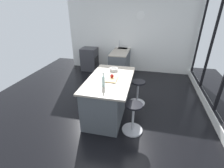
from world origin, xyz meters
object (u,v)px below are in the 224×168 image
object	(u,v)px
apple_red	(112,76)
kitchen_island	(108,95)
oven_range	(90,59)
stool_middle	(133,119)
water_bottle	(103,81)
stool_by_window	(137,93)
cutting_board	(112,79)
fruit_bowl	(114,69)

from	to	relation	value
apple_red	kitchen_island	bearing A→B (deg)	-82.74
apple_red	oven_range	bearing A→B (deg)	-150.21
oven_range	apple_red	size ratio (longest dim) A/B	10.91
stool_middle	water_bottle	xyz separation A→B (m)	(-0.12, -0.65, 0.74)
apple_red	water_bottle	size ratio (longest dim) A/B	0.26
oven_range	stool_middle	bearing A→B (deg)	33.02
stool_by_window	water_bottle	size ratio (longest dim) A/B	2.13
cutting_board	fruit_bowl	size ratio (longest dim) A/B	1.71
stool_middle	cutting_board	world-z (taller)	cutting_board
oven_range	stool_middle	world-z (taller)	oven_range
stool_by_window	fruit_bowl	distance (m)	0.92
stool_middle	kitchen_island	bearing A→B (deg)	-129.23
water_bottle	fruit_bowl	distance (m)	0.91
fruit_bowl	oven_range	bearing A→B (deg)	-146.50
water_bottle	kitchen_island	bearing A→B (deg)	-177.83
stool_by_window	cutting_board	distance (m)	1.03
cutting_board	apple_red	distance (m)	0.09
kitchen_island	fruit_bowl	distance (m)	0.69
stool_middle	apple_red	distance (m)	1.05
water_bottle	apple_red	bearing A→B (deg)	169.96
stool_middle	cutting_board	bearing A→B (deg)	-130.97
stool_middle	oven_range	bearing A→B (deg)	-146.98
kitchen_island	fruit_bowl	size ratio (longest dim) A/B	8.26
cutting_board	apple_red	size ratio (longest dim) A/B	4.40
kitchen_island	oven_range	bearing A→B (deg)	-151.82
stool_by_window	cutting_board	xyz separation A→B (m)	(0.61, -0.56, 0.62)
apple_red	water_bottle	xyz separation A→B (m)	(0.44, -0.08, 0.06)
cutting_board	apple_red	world-z (taller)	apple_red
cutting_board	fruit_bowl	xyz separation A→B (m)	(-0.54, -0.08, 0.03)
oven_range	cutting_board	size ratio (longest dim) A/B	2.48
stool_by_window	apple_red	bearing A→B (deg)	-47.11
kitchen_island	stool_by_window	distance (m)	0.88
oven_range	stool_middle	distance (m)	3.94
stool_by_window	kitchen_island	bearing A→B (deg)	-50.77
apple_red	cutting_board	bearing A→B (deg)	12.87
stool_middle	apple_red	world-z (taller)	apple_red
cutting_board	water_bottle	bearing A→B (deg)	-14.48
cutting_board	water_bottle	size ratio (longest dim) A/B	1.15
water_bottle	fruit_bowl	bearing A→B (deg)	179.24
stool_middle	apple_red	bearing A→B (deg)	-134.14
stool_by_window	apple_red	size ratio (longest dim) A/B	8.14
stool_middle	water_bottle	size ratio (longest dim) A/B	2.13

